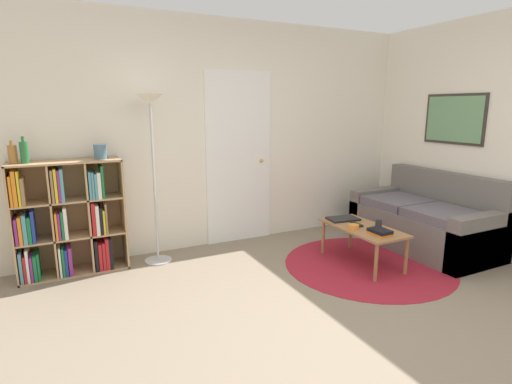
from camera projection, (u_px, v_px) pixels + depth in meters
The scene contains 16 objects.
ground_plane at pixel (371, 346), 2.77m from camera, with size 14.00×14.00×0.00m, color gray.
wall_back at pixel (229, 136), 4.71m from camera, with size 7.76×0.11×2.60m.
wall_right at pixel (462, 135), 4.64m from camera, with size 0.08×5.50×2.60m.
rug at pixel (368, 264), 4.18m from camera, with size 1.74×1.74×0.01m.
bookshelf at pixel (67, 221), 3.89m from camera, with size 1.00×0.34×1.12m.
floor_lamp at pixel (151, 130), 4.00m from camera, with size 0.28×0.28×1.75m.
couch at pixel (427, 222), 4.70m from camera, with size 0.86×1.61×0.87m.
coffee_table at pixel (363, 231), 4.16m from camera, with size 0.47×0.92×0.40m.
laptop at pixel (343, 219), 4.41m from camera, with size 0.36×0.26×0.02m.
bowl at pixel (354, 227), 4.07m from camera, with size 0.11×0.11×0.05m.
book_stack_on_table at pixel (380, 232), 3.90m from camera, with size 0.16×0.22×0.05m.
cup at pixel (379, 223), 4.17m from camera, with size 0.07×0.07×0.07m.
remote at pixel (357, 224), 4.21m from camera, with size 0.05×0.17×0.02m.
bottle_left at pixel (13, 154), 3.58m from camera, with size 0.08×0.08×0.21m.
bottle_middle at pixel (24, 152), 3.60m from camera, with size 0.07×0.07×0.24m.
vase_on_shelf at pixel (100, 152), 3.91m from camera, with size 0.13×0.13×0.14m.
Camera 1 is at (-1.82, -1.87, 1.62)m, focal length 28.00 mm.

